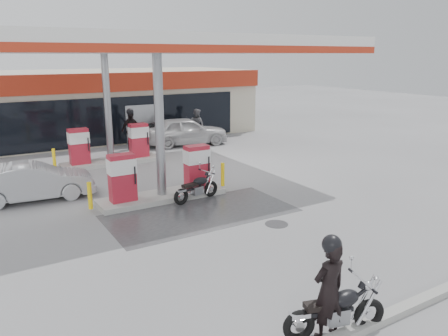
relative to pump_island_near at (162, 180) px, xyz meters
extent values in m
plane|color=gray|center=(0.00, -2.00, -0.71)|extent=(90.00, 90.00, 0.00)
cube|color=#4C4C4F|center=(0.50, -2.00, -0.71)|extent=(6.00, 3.00, 0.00)
cylinder|color=#38383A|center=(2.00, -4.00, -0.71)|extent=(0.70, 0.70, 0.01)
cube|color=gray|center=(0.00, -9.00, -0.64)|extent=(28.00, 0.25, 0.15)
cube|color=beige|center=(0.00, 14.00, 1.29)|extent=(22.00, 8.00, 4.00)
cube|color=black|center=(0.00, 9.97, 0.69)|extent=(18.00, 0.10, 2.60)
cube|color=#A92A14|center=(0.00, 9.90, 2.79)|extent=(22.00, 0.25, 1.00)
cube|color=navy|center=(7.00, 9.85, 2.79)|extent=(3.50, 0.12, 0.80)
cube|color=gray|center=(3.00, 9.93, 0.39)|extent=(1.80, 0.14, 2.20)
cube|color=silver|center=(0.00, 3.00, 4.59)|extent=(16.00, 10.00, 0.60)
cube|color=#A92A14|center=(0.00, -1.95, 4.41)|extent=(16.00, 0.12, 0.24)
cube|color=#A92A14|center=(0.00, 7.95, 4.41)|extent=(16.00, 0.12, 0.24)
cylinder|color=gray|center=(0.00, 0.00, 1.88)|extent=(0.32, 0.32, 5.00)
cylinder|color=gray|center=(0.00, 6.00, 1.88)|extent=(0.32, 0.32, 5.00)
cube|color=#9E9E99|center=(0.00, 0.00, -0.62)|extent=(4.50, 1.30, 0.18)
cube|color=#A41B2B|center=(-1.40, 0.00, 0.27)|extent=(0.85, 0.48, 1.60)
cube|color=#A41B2B|center=(1.40, 0.00, 0.27)|extent=(0.85, 0.48, 1.60)
cube|color=silver|center=(-1.40, 0.00, 0.67)|extent=(0.88, 0.52, 0.50)
cube|color=silver|center=(1.40, 0.00, 0.67)|extent=(0.88, 0.52, 0.50)
cylinder|color=yellow|center=(-2.50, 0.00, -0.17)|extent=(0.14, 0.14, 0.90)
cylinder|color=yellow|center=(2.50, 0.00, -0.17)|extent=(0.14, 0.14, 0.90)
cube|color=#9E9E99|center=(0.00, 6.00, -0.62)|extent=(4.50, 1.30, 0.18)
cube|color=#A41B2B|center=(-1.40, 6.00, 0.27)|extent=(0.85, 0.48, 1.60)
cube|color=#A41B2B|center=(1.40, 6.00, 0.27)|extent=(0.85, 0.48, 1.60)
cube|color=silver|center=(-1.40, 6.00, 0.67)|extent=(0.88, 0.52, 0.50)
cube|color=silver|center=(1.40, 6.00, 0.67)|extent=(0.88, 0.52, 0.50)
cylinder|color=yellow|center=(-2.50, 6.00, -0.17)|extent=(0.14, 0.14, 0.90)
cylinder|color=yellow|center=(2.50, 6.00, -0.17)|extent=(0.14, 0.14, 0.90)
torus|color=black|center=(0.27, -8.99, -0.40)|extent=(0.63, 0.30, 0.61)
torus|color=black|center=(-1.08, -8.61, -0.40)|extent=(0.63, 0.30, 0.61)
cube|color=gray|center=(-0.36, -8.81, -0.32)|extent=(0.46, 0.35, 0.31)
cube|color=black|center=(-0.51, -8.77, -0.22)|extent=(0.91, 0.35, 0.08)
ellipsoid|color=black|center=(-0.22, -8.86, 0.00)|extent=(0.64, 0.47, 0.29)
cube|color=black|center=(-0.71, -8.72, -0.06)|extent=(0.61, 0.39, 0.10)
cylinder|color=silver|center=(0.08, -8.94, 0.31)|extent=(0.25, 0.75, 0.04)
sphere|color=silver|center=(0.19, -8.97, 0.19)|extent=(0.18, 0.18, 0.18)
cylinder|color=silver|center=(-0.81, -8.54, -0.42)|extent=(0.90, 0.33, 0.08)
imported|color=black|center=(-0.56, -8.76, 0.21)|extent=(0.69, 0.47, 1.85)
torus|color=black|center=(1.61, -0.66, -0.42)|extent=(0.59, 0.25, 0.58)
torus|color=black|center=(0.30, -0.93, -0.42)|extent=(0.59, 0.25, 0.58)
cube|color=gray|center=(0.99, -0.79, -0.34)|extent=(0.42, 0.30, 0.29)
cube|color=black|center=(0.85, -0.82, -0.25)|extent=(0.87, 0.27, 0.08)
ellipsoid|color=black|center=(1.13, -0.76, -0.03)|extent=(0.59, 0.41, 0.27)
cube|color=black|center=(0.66, -0.86, -0.09)|extent=(0.57, 0.33, 0.10)
cylinder|color=silver|center=(1.42, -0.70, 0.26)|extent=(0.18, 0.73, 0.03)
sphere|color=silver|center=(1.53, -0.68, 0.14)|extent=(0.17, 0.17, 0.17)
cylinder|color=silver|center=(0.49, -0.75, -0.44)|extent=(0.87, 0.25, 0.08)
imported|color=#BCBCBE|center=(4.99, 8.20, 0.08)|extent=(4.91, 2.65, 1.59)
imported|color=slate|center=(6.00, 8.80, 0.25)|extent=(1.02, 1.14, 1.92)
imported|color=#A3A5AB|center=(-3.86, 2.20, -0.05)|extent=(4.13, 1.78, 1.32)
imported|color=black|center=(4.50, 10.00, -0.12)|extent=(4.62, 2.94, 1.19)
imported|color=black|center=(1.94, 8.64, 0.32)|extent=(1.31, 0.88, 2.06)
camera|label=1|loc=(-5.70, -13.71, 4.24)|focal=35.00mm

